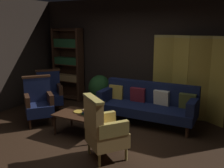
{
  "coord_description": "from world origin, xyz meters",
  "views": [
    {
      "loc": [
        2.34,
        -3.66,
        2.09
      ],
      "look_at": [
        0.0,
        0.8,
        0.95
      ],
      "focal_mm": 40.75,
      "sensor_mm": 36.0,
      "label": 1
    }
  ],
  "objects_px": {
    "armchair_gilt_accent": "(103,129)",
    "brass_tray": "(79,112)",
    "bookshelf": "(68,62)",
    "book_navy_cloth": "(89,112)",
    "velvet_couch": "(148,103)",
    "folding_screen": "(189,77)",
    "book_tan_leather": "(89,110)",
    "armchair_wing_left": "(39,102)",
    "potted_plant": "(100,89)",
    "book_green_cloth": "(89,113)",
    "armchair_wing_right": "(50,92)",
    "coffee_table": "(81,116)"
  },
  "relations": [
    {
      "from": "armchair_wing_right",
      "to": "book_tan_leather",
      "type": "height_order",
      "value": "armchair_wing_right"
    },
    {
      "from": "coffee_table",
      "to": "brass_tray",
      "type": "height_order",
      "value": "brass_tray"
    },
    {
      "from": "bookshelf",
      "to": "armchair_gilt_accent",
      "type": "height_order",
      "value": "bookshelf"
    },
    {
      "from": "brass_tray",
      "to": "book_navy_cloth",
      "type": "bearing_deg",
      "value": -7.25
    },
    {
      "from": "velvet_couch",
      "to": "book_navy_cloth",
      "type": "height_order",
      "value": "velvet_couch"
    },
    {
      "from": "armchair_gilt_accent",
      "to": "book_tan_leather",
      "type": "bearing_deg",
      "value": 136.54
    },
    {
      "from": "velvet_couch",
      "to": "armchair_wing_left",
      "type": "height_order",
      "value": "armchair_wing_left"
    },
    {
      "from": "velvet_couch",
      "to": "potted_plant",
      "type": "relative_size",
      "value": 2.42
    },
    {
      "from": "folding_screen",
      "to": "bookshelf",
      "type": "bearing_deg",
      "value": 178.84
    },
    {
      "from": "book_navy_cloth",
      "to": "book_tan_leather",
      "type": "distance_m",
      "value": 0.03
    },
    {
      "from": "book_green_cloth",
      "to": "velvet_couch",
      "type": "bearing_deg",
      "value": 55.71
    },
    {
      "from": "folding_screen",
      "to": "potted_plant",
      "type": "xyz_separation_m",
      "value": [
        -2.17,
        -0.29,
        -0.48
      ]
    },
    {
      "from": "book_navy_cloth",
      "to": "velvet_couch",
      "type": "bearing_deg",
      "value": 55.71
    },
    {
      "from": "potted_plant",
      "to": "book_green_cloth",
      "type": "height_order",
      "value": "potted_plant"
    },
    {
      "from": "armchair_wing_left",
      "to": "book_tan_leather",
      "type": "distance_m",
      "value": 1.3
    },
    {
      "from": "bookshelf",
      "to": "armchair_wing_right",
      "type": "distance_m",
      "value": 1.32
    },
    {
      "from": "coffee_table",
      "to": "book_navy_cloth",
      "type": "xyz_separation_m",
      "value": [
        0.15,
        0.05,
        0.09
      ]
    },
    {
      "from": "book_tan_leather",
      "to": "bookshelf",
      "type": "bearing_deg",
      "value": 135.04
    },
    {
      "from": "folding_screen",
      "to": "book_tan_leather",
      "type": "distance_m",
      "value": 2.42
    },
    {
      "from": "armchair_gilt_accent",
      "to": "armchair_wing_right",
      "type": "height_order",
      "value": "same"
    },
    {
      "from": "bookshelf",
      "to": "book_tan_leather",
      "type": "xyz_separation_m",
      "value": [
        1.91,
        -1.9,
        -0.59
      ]
    },
    {
      "from": "armchair_gilt_accent",
      "to": "brass_tray",
      "type": "relative_size",
      "value": 4.41
    },
    {
      "from": "book_navy_cloth",
      "to": "brass_tray",
      "type": "xyz_separation_m",
      "value": [
        -0.24,
        0.03,
        -0.04
      ]
    },
    {
      "from": "folding_screen",
      "to": "potted_plant",
      "type": "bearing_deg",
      "value": -172.52
    },
    {
      "from": "armchair_gilt_accent",
      "to": "book_navy_cloth",
      "type": "distance_m",
      "value": 0.97
    },
    {
      "from": "coffee_table",
      "to": "armchair_gilt_accent",
      "type": "height_order",
      "value": "armchair_gilt_accent"
    },
    {
      "from": "armchair_wing_left",
      "to": "potted_plant",
      "type": "bearing_deg",
      "value": 67.51
    },
    {
      "from": "coffee_table",
      "to": "brass_tray",
      "type": "distance_m",
      "value": 0.13
    },
    {
      "from": "book_tan_leather",
      "to": "brass_tray",
      "type": "relative_size",
      "value": 0.9
    },
    {
      "from": "armchair_wing_left",
      "to": "brass_tray",
      "type": "xyz_separation_m",
      "value": [
        1.06,
        0.02,
        -0.06
      ]
    },
    {
      "from": "armchair_wing_right",
      "to": "brass_tray",
      "type": "relative_size",
      "value": 4.41
    },
    {
      "from": "bookshelf",
      "to": "armchair_wing_left",
      "type": "relative_size",
      "value": 1.97
    },
    {
      "from": "potted_plant",
      "to": "book_green_cloth",
      "type": "distance_m",
      "value": 1.69
    },
    {
      "from": "armchair_wing_left",
      "to": "potted_plant",
      "type": "relative_size",
      "value": 1.19
    },
    {
      "from": "velvet_couch",
      "to": "book_tan_leather",
      "type": "distance_m",
      "value": 1.41
    },
    {
      "from": "armchair_wing_right",
      "to": "book_navy_cloth",
      "type": "distance_m",
      "value": 1.81
    },
    {
      "from": "coffee_table",
      "to": "armchair_gilt_accent",
      "type": "distance_m",
      "value": 1.05
    },
    {
      "from": "folding_screen",
      "to": "velvet_couch",
      "type": "distance_m",
      "value": 1.11
    },
    {
      "from": "bookshelf",
      "to": "book_green_cloth",
      "type": "distance_m",
      "value": 2.77
    },
    {
      "from": "armchair_wing_right",
      "to": "brass_tray",
      "type": "height_order",
      "value": "armchair_wing_right"
    },
    {
      "from": "armchair_gilt_accent",
      "to": "book_tan_leather",
      "type": "xyz_separation_m",
      "value": [
        -0.7,
        0.66,
        0.01
      ]
    },
    {
      "from": "folding_screen",
      "to": "armchair_gilt_accent",
      "type": "height_order",
      "value": "folding_screen"
    },
    {
      "from": "folding_screen",
      "to": "brass_tray",
      "type": "distance_m",
      "value": 2.57
    },
    {
      "from": "bookshelf",
      "to": "brass_tray",
      "type": "distance_m",
      "value": 2.59
    },
    {
      "from": "armchair_wing_left",
      "to": "armchair_wing_right",
      "type": "xyz_separation_m",
      "value": [
        -0.34,
        0.75,
        0.0
      ]
    },
    {
      "from": "book_tan_leather",
      "to": "velvet_couch",
      "type": "bearing_deg",
      "value": 55.71
    },
    {
      "from": "velvet_couch",
      "to": "book_navy_cloth",
      "type": "bearing_deg",
      "value": -124.29
    },
    {
      "from": "folding_screen",
      "to": "brass_tray",
      "type": "bearing_deg",
      "value": -134.16
    },
    {
      "from": "potted_plant",
      "to": "book_tan_leather",
      "type": "height_order",
      "value": "potted_plant"
    },
    {
      "from": "book_tan_leather",
      "to": "armchair_wing_right",
      "type": "bearing_deg",
      "value": 155.31
    }
  ]
}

